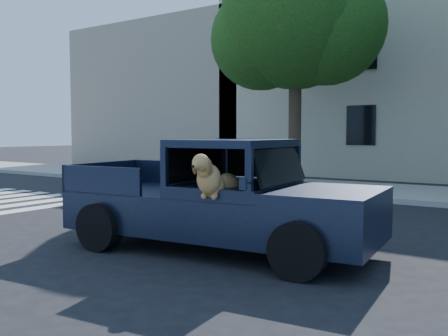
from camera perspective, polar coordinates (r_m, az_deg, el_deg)
The scene contains 6 objects.
ground at distance 7.55m, azimuth 2.34°, elevation -10.43°, with size 120.00×120.00×0.00m, color black.
far_sidewalk at distance 15.97m, azimuth 20.32°, elevation -2.74°, with size 60.00×4.00×0.15m, color gray.
lane_stripes at distance 9.94m, azimuth 23.17°, elevation -7.19°, with size 21.60×0.14×0.01m, color silver, non-canonical shape.
street_tree_left at distance 18.06m, azimuth 8.33°, elevation 16.21°, with size 6.00×5.20×8.60m.
building_left at distance 29.60m, azimuth -5.17°, elevation 8.09°, with size 12.00×6.00×8.00m, color tan.
pickup_truck at distance 8.05m, azimuth -1.01°, elevation -5.14°, with size 5.16×2.72×1.78m.
Camera 1 is at (3.91, -6.18, 1.88)m, focal length 40.00 mm.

